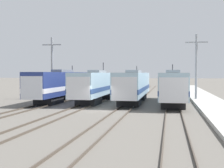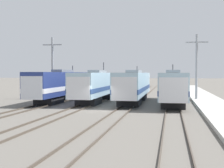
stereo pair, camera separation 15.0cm
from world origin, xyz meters
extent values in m
plane|color=#666059|center=(0.00, 0.00, 0.00)|extent=(400.00, 400.00, 0.00)
cube|color=#4C4238|center=(-8.25, 0.00, 0.07)|extent=(0.07, 120.00, 0.15)
cube|color=#4C4238|center=(-6.81, 0.00, 0.07)|extent=(0.07, 120.00, 0.15)
cube|color=#4C4238|center=(-3.23, 0.00, 0.07)|extent=(0.07, 120.00, 0.15)
cube|color=#4C4238|center=(-1.79, 0.00, 0.07)|extent=(0.07, 120.00, 0.15)
cube|color=#4C4238|center=(1.79, 0.00, 0.07)|extent=(0.07, 120.00, 0.15)
cube|color=#4C4238|center=(3.23, 0.00, 0.07)|extent=(0.07, 120.00, 0.15)
cube|color=#4C4238|center=(6.81, 0.00, 0.07)|extent=(0.07, 120.00, 0.15)
cube|color=#4C4238|center=(8.25, 0.00, 0.07)|extent=(0.07, 120.00, 0.15)
cube|color=black|center=(-7.53, 5.07, 0.47)|extent=(2.31, 4.39, 0.95)
cube|color=black|center=(-7.53, 15.05, 0.47)|extent=(2.31, 4.39, 0.95)
cube|color=navy|center=(-7.53, 10.06, 2.45)|extent=(2.72, 19.97, 3.00)
cube|color=silver|center=(-7.53, 10.06, 1.85)|extent=(2.76, 20.01, 0.54)
cube|color=silver|center=(-7.53, 0.85, 2.23)|extent=(2.50, 1.75, 2.55)
cube|color=black|center=(-7.53, 0.05, 2.79)|extent=(2.12, 0.08, 0.71)
cube|color=slate|center=(-7.53, 10.06, 4.13)|extent=(1.49, 4.99, 0.35)
cylinder|color=#38383D|center=(-7.53, 14.45, 4.46)|extent=(0.12, 0.12, 1.02)
cube|color=#232326|center=(-2.51, 5.27, 0.47)|extent=(2.42, 3.95, 0.95)
cube|color=#232326|center=(-2.51, 14.25, 0.47)|extent=(2.42, 3.95, 0.95)
cube|color=#9EBCCC|center=(-2.51, 9.76, 2.42)|extent=(2.85, 17.97, 2.93)
cube|color=navy|center=(-2.51, 9.76, 1.83)|extent=(2.89, 18.01, 0.53)
cube|color=silver|center=(-2.51, 1.81, 2.20)|extent=(2.62, 2.27, 2.49)
cube|color=black|center=(-2.51, 0.75, 2.74)|extent=(2.23, 0.08, 0.70)
cube|color=gray|center=(-2.51, 9.76, 4.06)|extent=(1.57, 4.49, 0.35)
cylinder|color=#38383D|center=(-2.51, 13.71, 4.65)|extent=(0.12, 0.12, 1.53)
cube|color=#232326|center=(2.51, 4.95, 0.47)|extent=(2.48, 3.86, 0.95)
cube|color=#232326|center=(2.51, 13.72, 0.47)|extent=(2.48, 3.86, 0.95)
cube|color=#9EBCCC|center=(2.51, 9.34, 2.41)|extent=(2.92, 17.54, 2.93)
cube|color=navy|center=(2.51, 9.34, 1.83)|extent=(2.96, 17.58, 0.53)
cube|color=silver|center=(2.51, 1.32, 2.19)|extent=(2.68, 1.70, 2.49)
cube|color=black|center=(2.51, 0.54, 2.74)|extent=(2.28, 0.08, 0.70)
cube|color=gray|center=(2.51, 9.34, 4.05)|extent=(1.60, 4.39, 0.35)
cylinder|color=#38383D|center=(2.51, 13.20, 4.35)|extent=(0.12, 0.12, 0.96)
cube|color=#232326|center=(7.53, 3.51, 0.47)|extent=(2.57, 3.91, 0.95)
cube|color=#232326|center=(7.53, 12.40, 0.47)|extent=(2.57, 3.91, 0.95)
cube|color=#9EBCCC|center=(7.53, 7.95, 2.41)|extent=(3.02, 17.78, 2.91)
cube|color=navy|center=(7.53, 7.95, 1.82)|extent=(3.06, 17.82, 0.52)
cube|color=silver|center=(7.53, 0.11, 2.19)|extent=(2.78, 2.29, 2.47)
cube|color=black|center=(7.53, -0.96, 2.73)|extent=(2.36, 0.08, 0.69)
cube|color=gray|center=(7.53, 7.95, 4.04)|extent=(1.66, 4.45, 0.35)
cylinder|color=#38383D|center=(7.53, 11.86, 4.44)|extent=(0.12, 0.12, 1.15)
cylinder|color=gray|center=(-9.95, 12.32, 4.55)|extent=(0.31, 0.31, 9.09)
cube|color=gray|center=(-9.95, 12.32, 8.00)|extent=(2.96, 0.16, 0.16)
cylinder|color=gray|center=(10.70, 12.32, 4.55)|extent=(0.31, 0.31, 9.09)
cube|color=gray|center=(10.70, 12.32, 8.00)|extent=(2.96, 0.16, 0.16)
cube|color=#B7B5AD|center=(12.10, 0.00, 0.16)|extent=(4.00, 120.00, 0.33)
camera|label=1|loc=(7.12, -31.38, 3.84)|focal=50.00mm
camera|label=2|loc=(7.27, -31.35, 3.84)|focal=50.00mm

